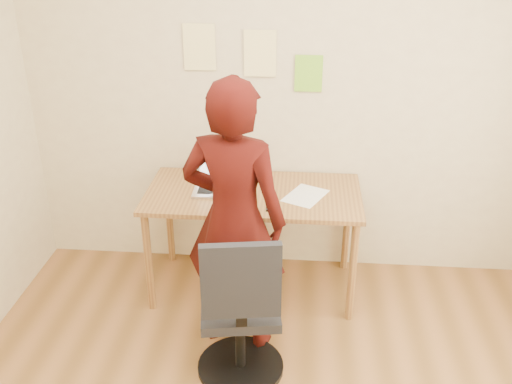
# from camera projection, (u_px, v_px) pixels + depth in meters

# --- Properties ---
(room) EXTENTS (3.58, 3.58, 2.78)m
(room) POSITION_uv_depth(u_px,v_px,m) (261.00, 206.00, 2.20)
(room) COLOR brown
(room) RESTS_ON ground
(desk) EXTENTS (1.40, 0.70, 0.74)m
(desk) POSITION_uv_depth(u_px,v_px,m) (253.00, 204.00, 3.75)
(desk) COLOR olive
(desk) RESTS_ON ground
(laptop) EXTENTS (0.37, 0.33, 0.26)m
(laptop) POSITION_uv_depth(u_px,v_px,m) (222.00, 180.00, 3.75)
(laptop) COLOR silver
(laptop) RESTS_ON desk
(paper_sheet) EXTENTS (0.32, 0.36, 0.00)m
(paper_sheet) POSITION_uv_depth(u_px,v_px,m) (305.00, 196.00, 3.67)
(paper_sheet) COLOR white
(paper_sheet) RESTS_ON desk
(phone) EXTENTS (0.06, 0.11, 0.01)m
(phone) POSITION_uv_depth(u_px,v_px,m) (271.00, 207.00, 3.51)
(phone) COLOR black
(phone) RESTS_ON desk
(wall_note_left) EXTENTS (0.21, 0.00, 0.30)m
(wall_note_left) POSITION_uv_depth(u_px,v_px,m) (199.00, 47.00, 3.69)
(wall_note_left) COLOR #FCEB96
(wall_note_left) RESTS_ON room
(wall_note_mid) EXTENTS (0.21, 0.00, 0.30)m
(wall_note_mid) POSITION_uv_depth(u_px,v_px,m) (260.00, 54.00, 3.68)
(wall_note_mid) COLOR #FCEB96
(wall_note_mid) RESTS_ON room
(wall_note_right) EXTENTS (0.18, 0.00, 0.24)m
(wall_note_right) POSITION_uv_depth(u_px,v_px,m) (309.00, 74.00, 3.71)
(wall_note_right) COLOR #81CB2D
(wall_note_right) RESTS_ON room
(office_chair) EXTENTS (0.50, 0.50, 0.95)m
(office_chair) POSITION_uv_depth(u_px,v_px,m) (240.00, 318.00, 3.07)
(office_chair) COLOR black
(office_chair) RESTS_ON ground
(person) EXTENTS (0.67, 0.52, 1.65)m
(person) POSITION_uv_depth(u_px,v_px,m) (234.00, 220.00, 3.19)
(person) COLOR #330A07
(person) RESTS_ON ground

